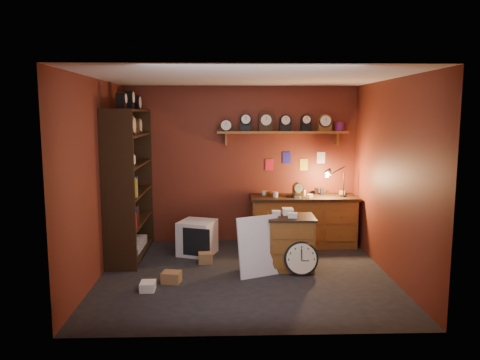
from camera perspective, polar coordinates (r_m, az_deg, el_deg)
name	(u,v)px	position (r m, az deg, el deg)	size (l,w,h in m)	color
floor	(245,275)	(6.66, 0.59, -11.49)	(4.00, 4.00, 0.00)	black
room_shell	(248,151)	(6.40, 0.98, 3.52)	(4.02, 3.62, 2.71)	maroon
shelving_unit	(127,177)	(7.47, -13.58, 0.35)	(0.47, 1.60, 2.58)	black
workbench	(303,218)	(8.05, 7.68, -4.60)	(1.80, 0.66, 1.36)	brown
low_cabinet	(291,240)	(6.85, 6.21, -7.30)	(0.69, 0.59, 0.86)	brown
big_round_clock	(301,259)	(6.64, 7.46, -9.47)	(0.48, 0.16, 0.48)	black
white_panel	(259,275)	(6.66, 2.37, -11.47)	(0.64, 0.03, 0.85)	silver
mini_fridge	(197,238)	(7.54, -5.23, -7.01)	(0.67, 0.69, 0.54)	silver
floor_box_a	(171,277)	(6.42, -8.36, -11.64)	(0.24, 0.20, 0.15)	olive
floor_box_b	(148,286)	(6.21, -11.17, -12.58)	(0.19, 0.22, 0.11)	white
floor_box_c	(206,258)	(7.15, -4.22, -9.45)	(0.21, 0.18, 0.16)	olive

